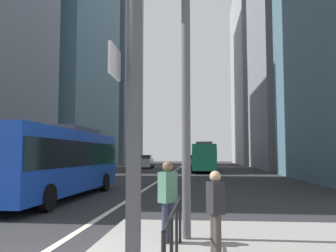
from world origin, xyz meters
TOP-DOWN VIEW (x-y plane):
  - ground_plane at (0.00, 20.00)m, footprint 160.00×160.00m
  - lane_centre_line at (0.00, 30.00)m, footprint 0.20×80.00m
  - office_tower_left_mid at (-16.00, 42.29)m, footprint 11.29×21.29m
  - office_tower_left_far at (-16.00, 65.36)m, footprint 12.16×20.54m
  - office_tower_right_mid at (17.00, 46.00)m, footprint 11.59×17.53m
  - office_tower_right_far at (17.00, 71.64)m, footprint 12.18×25.55m
  - city_bus_blue_oncoming at (-3.31, 9.67)m, footprint 2.83×11.40m
  - city_bus_red_receding at (3.63, 35.80)m, footprint 2.71×10.91m
  - car_oncoming_mid at (-4.65, 45.55)m, footprint 2.15×4.53m
  - car_receding_near at (3.65, 59.88)m, footprint 2.16×4.62m
  - car_receding_far at (2.33, 49.41)m, footprint 2.16×4.13m
  - traffic_signal_gantry at (0.38, -1.49)m, footprint 5.80×0.65m
  - street_lamp_post at (2.92, 1.73)m, footprint 5.50×0.32m
  - pedestrian_railing at (2.80, -0.43)m, footprint 0.06×3.56m
  - pedestrian_waiting at (3.53, 0.42)m, footprint 0.35×0.44m
  - pedestrian_walking at (2.53, 1.31)m, footprint 0.42×0.45m

SIDE VIEW (x-z plane):
  - ground_plane at x=0.00m, z-range 0.00..0.00m
  - lane_centre_line at x=0.00m, z-range 0.00..0.01m
  - pedestrian_railing at x=2.80m, z-range 0.36..1.34m
  - car_receding_far at x=2.33m, z-range 0.02..1.96m
  - car_oncoming_mid at x=-4.65m, z-range 0.02..1.96m
  - car_receding_near at x=3.65m, z-range 0.02..1.96m
  - pedestrian_waiting at x=3.53m, z-range 0.23..1.81m
  - pedestrian_walking at x=2.53m, z-range 0.25..2.00m
  - city_bus_red_receding at x=3.63m, z-range 0.14..3.54m
  - city_bus_blue_oncoming at x=-3.31m, z-range 0.14..3.54m
  - traffic_signal_gantry at x=0.38m, z-range 1.09..7.09m
  - street_lamp_post at x=2.92m, z-range 1.28..9.28m
  - office_tower_left_mid at x=-16.00m, z-range 0.00..33.85m
  - office_tower_right_far at x=17.00m, z-range 0.00..37.89m
  - office_tower_right_mid at x=17.00m, z-range 0.00..45.49m
  - office_tower_left_far at x=-16.00m, z-range 0.00..50.49m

